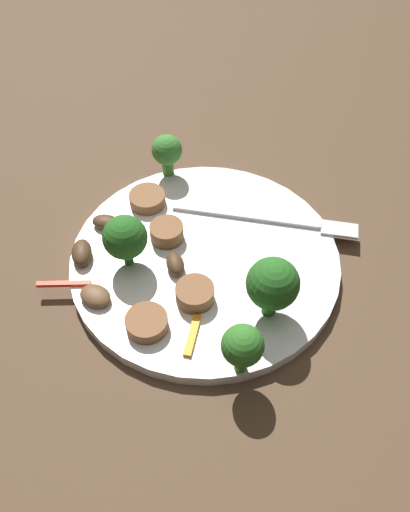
{
  "coord_description": "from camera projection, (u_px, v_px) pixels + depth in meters",
  "views": [
    {
      "loc": [
        0.17,
        -0.27,
        0.39
      ],
      "look_at": [
        0.0,
        0.0,
        0.01
      ],
      "focal_mm": 37.69,
      "sensor_mm": 36.0,
      "label": 1
    }
  ],
  "objects": [
    {
      "name": "ground_plane",
      "position": [
        205.0,
        264.0,
        0.5
      ],
      "size": [
        1.4,
        1.4,
        0.0
      ],
      "primitive_type": "plane",
      "color": "#4C3826"
    },
    {
      "name": "plate",
      "position": [
        205.0,
        260.0,
        0.5
      ],
      "size": [
        0.25,
        0.25,
        0.01
      ],
      "primitive_type": "cylinder",
      "color": "white",
      "rests_on": "ground_plane"
    },
    {
      "name": "fork",
      "position": [
        278.0,
        221.0,
        0.52
      ],
      "size": [
        0.17,
        0.08,
        0.0
      ],
      "rotation": [
        0.0,
        0.0,
        0.37
      ],
      "color": "silver",
      "rests_on": "plate"
    },
    {
      "name": "broccoli_floret_0",
      "position": [
        125.0,
        238.0,
        0.46
      ],
      "size": [
        0.04,
        0.04,
        0.05
      ],
      "color": "#296420",
      "rests_on": "plate"
    },
    {
      "name": "broccoli_floret_1",
      "position": [
        167.0,
        151.0,
        0.54
      ],
      "size": [
        0.03,
        0.03,
        0.05
      ],
      "color": "#408630",
      "rests_on": "plate"
    },
    {
      "name": "broccoli_floret_2",
      "position": [
        273.0,
        284.0,
        0.42
      ],
      "size": [
        0.04,
        0.04,
        0.06
      ],
      "color": "#296420",
      "rests_on": "plate"
    },
    {
      "name": "broccoli_floret_3",
      "position": [
        242.0,
        347.0,
        0.39
      ],
      "size": [
        0.03,
        0.03,
        0.05
      ],
      "color": "#347525",
      "rests_on": "plate"
    },
    {
      "name": "sausage_slice_0",
      "position": [
        195.0,
        294.0,
        0.46
      ],
      "size": [
        0.05,
        0.05,
        0.01
      ],
      "primitive_type": "cylinder",
      "rotation": [
        0.0,
        0.0,
        0.95
      ],
      "color": "brown",
      "rests_on": "plate"
    },
    {
      "name": "sausage_slice_1",
      "position": [
        169.0,
        230.0,
        0.5
      ],
      "size": [
        0.04,
        0.04,
        0.02
      ],
      "primitive_type": "cylinder",
      "rotation": [
        0.0,
        0.0,
        2.96
      ],
      "color": "brown",
      "rests_on": "plate"
    },
    {
      "name": "sausage_slice_2",
      "position": [
        143.0,
        321.0,
        0.44
      ],
      "size": [
        0.05,
        0.05,
        0.01
      ],
      "primitive_type": "cylinder",
      "rotation": [
        0.0,
        0.0,
        0.58
      ],
      "color": "brown",
      "rests_on": "plate"
    },
    {
      "name": "sausage_slice_3",
      "position": [
        147.0,
        199.0,
        0.53
      ],
      "size": [
        0.05,
        0.05,
        0.01
      ],
      "primitive_type": "cylinder",
      "rotation": [
        0.0,
        0.0,
        0.9
      ],
      "color": "brown",
      "rests_on": "plate"
    },
    {
      "name": "mushroom_0",
      "position": [
        82.0,
        253.0,
        0.49
      ],
      "size": [
        0.03,
        0.04,
        0.01
      ],
      "primitive_type": "ellipsoid",
      "rotation": [
        0.0,
        0.0,
        2.25
      ],
      "color": "#422B19",
      "rests_on": "plate"
    },
    {
      "name": "mushroom_1",
      "position": [
        106.0,
        222.0,
        0.51
      ],
      "size": [
        0.03,
        0.03,
        0.01
      ],
      "primitive_type": "ellipsoid",
      "rotation": [
        0.0,
        0.0,
        0.32
      ],
      "color": "#422B19",
      "rests_on": "plate"
    },
    {
      "name": "mushroom_3",
      "position": [
        95.0,
        296.0,
        0.46
      ],
      "size": [
        0.03,
        0.02,
        0.01
      ],
      "primitive_type": "ellipsoid",
      "rotation": [
        0.0,
        0.0,
        3.14
      ],
      "color": "brown",
      "rests_on": "plate"
    },
    {
      "name": "mushroom_5",
      "position": [
        175.0,
        264.0,
        0.48
      ],
      "size": [
        0.03,
        0.03,
        0.01
      ],
      "primitive_type": "ellipsoid",
      "rotation": [
        0.0,
        0.0,
        2.4
      ],
      "color": "#422B19",
      "rests_on": "plate"
    },
    {
      "name": "pepper_strip_1",
      "position": [
        64.0,
        284.0,
        0.47
      ],
      "size": [
        0.04,
        0.03,
        0.0
      ],
      "primitive_type": "cube",
      "rotation": [
        0.0,
        0.0,
        3.73
      ],
      "color": "red",
      "rests_on": "plate"
    },
    {
      "name": "pepper_strip_3",
      "position": [
        192.0,
        335.0,
        0.44
      ],
      "size": [
        0.02,
        0.04,
        0.0
      ],
      "primitive_type": "cube",
      "rotation": [
        0.0,
        0.0,
        1.92
      ],
      "color": "orange",
      "rests_on": "plate"
    }
  ]
}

